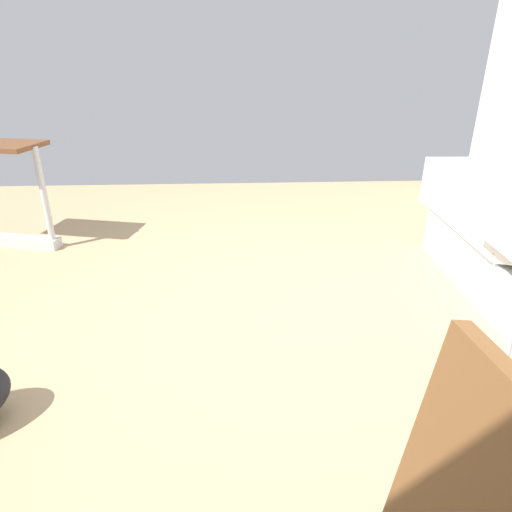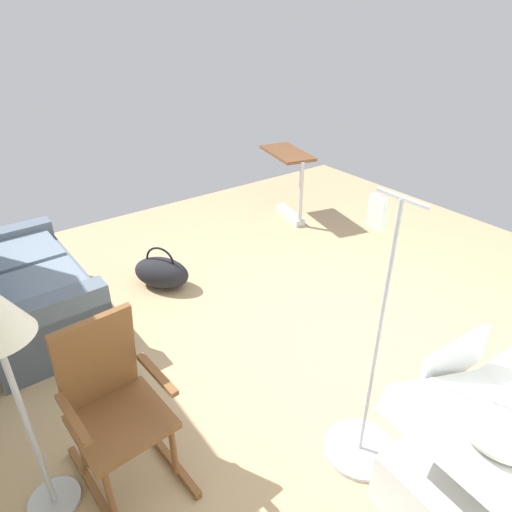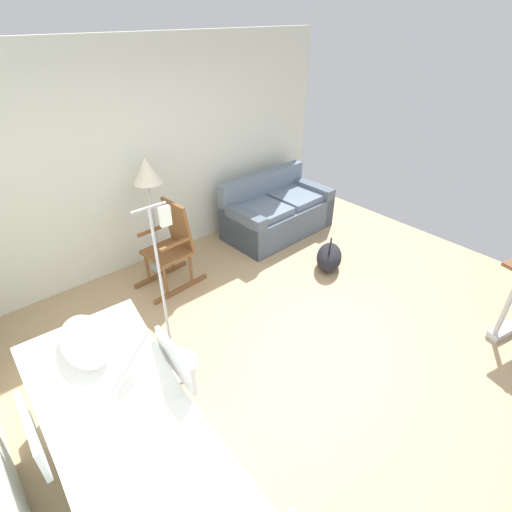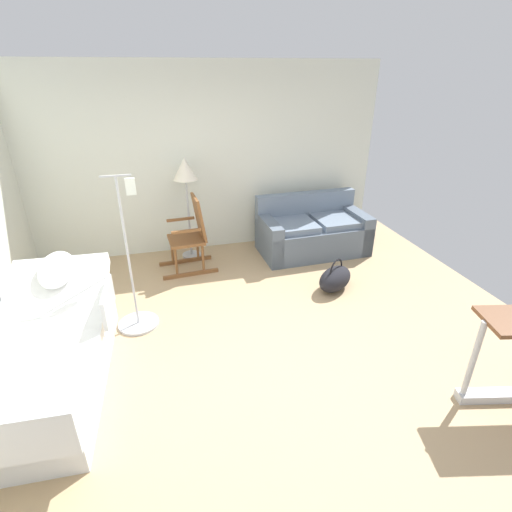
% 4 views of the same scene
% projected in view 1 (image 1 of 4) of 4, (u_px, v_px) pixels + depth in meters
% --- Properties ---
extents(ground_plane, '(6.36, 6.36, 0.00)m').
position_uv_depth(ground_plane, '(253.00, 324.00, 2.64)').
color(ground_plane, tan).
extents(overbed_table, '(0.88, 0.57, 0.84)m').
position_uv_depth(overbed_table, '(5.00, 182.00, 3.51)').
color(overbed_table, '#B2B5BA').
rests_on(overbed_table, ground).
extents(iv_pole, '(0.44, 0.44, 1.69)m').
position_uv_depth(iv_pole, '(507.00, 347.00, 2.01)').
color(iv_pole, '#B2B5BA').
rests_on(iv_pole, ground).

